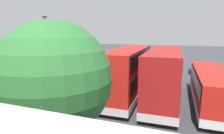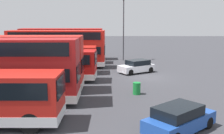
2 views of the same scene
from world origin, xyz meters
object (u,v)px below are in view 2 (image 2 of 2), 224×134
bus_double_decker_third (14,62)px  bus_double_decker_far_end (62,43)px  bus_single_deck_fifth (45,59)px  lamp_post_tall (124,25)px  bus_single_deck_fourth (37,64)px  bus_double_decker_sixth (57,48)px  car_hatchback_silver (179,119)px  waste_bin_yellow (137,88)px  car_small_green (137,66)px  bus_single_deck_seventh (63,51)px

bus_double_decker_third → bus_double_decker_far_end: size_ratio=0.93×
bus_single_deck_fifth → lamp_post_tall: bearing=-42.5°
bus_single_deck_fourth → bus_double_decker_sixth: bearing=-3.6°
car_hatchback_silver → waste_bin_yellow: bearing=13.1°
bus_double_decker_far_end → car_small_green: (-10.09, -10.28, -1.75)m
bus_single_deck_fourth → waste_bin_yellow: bearing=-116.6°
bus_double_decker_far_end → lamp_post_tall: (-0.87, -9.09, 2.63)m
bus_double_decker_sixth → car_hatchback_silver: size_ratio=2.70×
bus_double_decker_sixth → car_hatchback_silver: (-18.85, -10.39, -1.75)m
bus_double_decker_far_end → lamp_post_tall: bearing=-95.5°
bus_double_decker_third → bus_single_deck_seventh: 14.74m
bus_single_deck_fourth → lamp_post_tall: 16.31m
bus_single_deck_fifth → car_small_green: (0.50, -10.07, -0.92)m
bus_double_decker_far_end → car_hatchback_silver: size_ratio=2.78×
bus_double_decker_far_end → waste_bin_yellow: (-18.81, -9.56, -1.98)m
bus_single_deck_fourth → bus_single_deck_seventh: (10.84, -0.49, -0.00)m
waste_bin_yellow → bus_double_decker_far_end: bearing=26.9°
car_hatchback_silver → bus_single_deck_seventh: bearing=24.7°
bus_single_deck_fifth → car_hatchback_silver: bearing=-144.3°
bus_single_deck_fourth → car_hatchback_silver: bus_single_deck_fourth is taller
bus_double_decker_third → bus_single_deck_seventh: size_ratio=1.05×
bus_single_deck_fifth → waste_bin_yellow: bus_single_deck_fifth is taller
bus_single_deck_fourth → bus_single_deck_seventh: size_ratio=1.08×
bus_double_decker_third → bus_single_deck_fifth: (7.46, -0.51, -0.83)m
bus_single_deck_seventh → lamp_post_tall: bearing=-73.1°
bus_single_deck_fourth → car_hatchback_silver: 15.97m
bus_double_decker_third → car_hatchback_silver: size_ratio=2.58×
bus_double_decker_sixth → car_small_green: bearing=-107.8°
bus_single_deck_fourth → bus_single_deck_fifth: bearing=2.5°
bus_single_deck_fourth → bus_single_deck_fifth: size_ratio=1.01×
bus_double_decker_sixth → bus_double_decker_far_end: (7.05, 0.82, 0.00)m
waste_bin_yellow → car_hatchback_silver: bearing=-166.9°
bus_double_decker_sixth → bus_double_decker_far_end: size_ratio=0.97×
bus_single_deck_fourth → bus_double_decker_far_end: bus_double_decker_far_end is taller
bus_single_deck_fourth → lamp_post_tall: lamp_post_tall is taller
car_small_green → bus_double_decker_far_end: bearing=45.5°
bus_double_decker_sixth → car_small_green: size_ratio=2.72×
bus_double_decker_third → car_small_green: 13.36m
car_small_green → waste_bin_yellow: (-8.72, 0.72, -0.22)m
bus_single_deck_fourth → waste_bin_yellow: 10.35m
bus_single_deck_fourth → bus_double_decker_far_end: 14.24m
car_hatchback_silver → lamp_post_tall: (25.03, 2.12, 4.38)m
bus_single_deck_seventh → waste_bin_yellow: (-15.44, -8.71, -1.15)m
bus_single_deck_fifth → bus_double_decker_third: bearing=176.1°
lamp_post_tall → bus_double_decker_far_end: bearing=84.5°
lamp_post_tall → waste_bin_yellow: 18.52m
bus_single_deck_fourth → bus_single_deck_fifth: (3.63, 0.16, -0.00)m
bus_single_deck_seventh → car_small_green: size_ratio=2.47×
bus_single_deck_fifth → bus_single_deck_fourth: bearing=-177.5°
bus_double_decker_third → bus_single_deck_seventh: bearing=-4.5°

